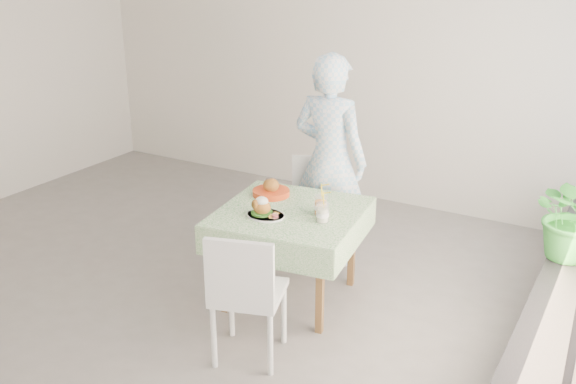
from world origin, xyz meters
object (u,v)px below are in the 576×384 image
Objects in this scene: chair_near at (249,318)px; juice_cup_orange at (321,206)px; diner at (330,160)px; main_dish at (264,210)px; chair_far at (315,228)px; cafe_table at (290,244)px; potted_plant at (575,215)px.

chair_near is 3.25× the size of juice_cup_orange.
diner reaches higher than main_dish.
diner is 0.98m from main_dish.
diner is (0.11, 0.03, 0.64)m from chair_far.
juice_cup_orange is (0.41, -0.70, 0.53)m from chair_far.
cafe_table is at bearing 59.75° from main_dish.
chair_near is at bearing -66.84° from main_dish.
chair_far is at bearing 101.81° from chair_near.
chair_far is 0.65m from diner.
main_dish is 0.45× the size of potted_plant.
potted_plant is at bearing -179.36° from diner.
potted_plant is (1.66, 0.70, 0.02)m from juice_cup_orange.
juice_cup_orange is at bearing 12.01° from cafe_table.
chair_near is 1.01m from juice_cup_orange.
cafe_table is 1.79× the size of potted_plant.
diner reaches higher than juice_cup_orange.
juice_cup_orange is (0.08, 0.87, 0.52)m from chair_near.
potted_plant is (2.06, -0.00, 0.55)m from chair_far.
juice_cup_orange is at bearing -157.22° from potted_plant.
diner reaches higher than chair_near.
main_dish is (-0.11, -0.20, 0.33)m from cafe_table.
main_dish is at bearing -144.60° from juice_cup_orange.
cafe_table is 0.40m from main_dish.
diner is (-0.21, 1.59, 0.62)m from chair_near.
potted_plant is (1.95, -0.03, -0.08)m from diner.
diner is at bearing 97.60° from chair_near.
cafe_table is 0.79m from chair_far.
juice_cup_orange is 0.44× the size of potted_plant.
chair_far is at bearing 120.22° from juice_cup_orange.
chair_near reaches higher than main_dish.
main_dish is at bearing -86.30° from chair_far.
juice_cup_orange reaches higher than chair_far.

